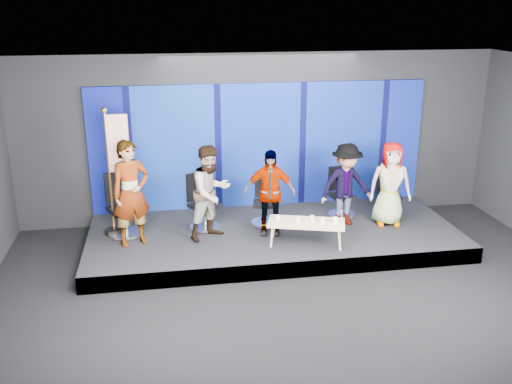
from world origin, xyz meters
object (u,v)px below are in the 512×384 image
(panelist_b, at_px, (211,192))
(chair_e, at_px, (388,199))
(panelist_d, at_px, (346,185))
(mug_b, at_px, (298,220))
(mug_d, at_px, (323,220))
(mug_c, at_px, (312,218))
(mug_e, at_px, (335,220))
(coffee_table, at_px, (306,224))
(chair_b, at_px, (203,210))
(flag_stand, at_px, (116,169))
(panelist_a, at_px, (131,193))
(chair_c, at_px, (265,208))
(chair_a, at_px, (124,215))
(chair_d, at_px, (341,200))
(mug_a, at_px, (278,218))
(panelist_e, at_px, (390,184))
(panelist_c, at_px, (269,192))

(panelist_b, bearing_deg, chair_e, -24.83)
(panelist_d, xyz_separation_m, mug_b, (-1.13, -0.80, -0.34))
(mug_b, bearing_deg, chair_e, 28.18)
(panelist_d, bearing_deg, mug_d, -138.26)
(mug_b, bearing_deg, mug_c, 15.12)
(panelist_b, bearing_deg, mug_e, -52.10)
(panelist_d, relative_size, coffee_table, 1.11)
(chair_b, distance_m, panelist_d, 2.79)
(mug_c, height_order, flag_stand, flag_stand)
(panelist_b, height_order, mug_b, panelist_b)
(panelist_d, bearing_deg, panelist_a, 173.65)
(chair_b, xyz_separation_m, chair_c, (1.21, 0.02, -0.03))
(flag_stand, bearing_deg, chair_b, 1.48)
(chair_a, xyz_separation_m, chair_d, (4.30, 0.27, -0.06))
(chair_d, distance_m, flag_stand, 4.49)
(coffee_table, xyz_separation_m, flag_stand, (-3.33, 1.02, 0.89))
(mug_a, bearing_deg, panelist_b, 160.72)
(panelist_a, relative_size, chair_b, 1.77)
(mug_d, bearing_deg, mug_b, 166.99)
(chair_a, bearing_deg, mug_c, -39.13)
(panelist_d, bearing_deg, mug_a, -167.26)
(coffee_table, bearing_deg, chair_c, 116.79)
(mug_d, bearing_deg, panelist_a, 169.07)
(chair_b, bearing_deg, mug_e, -61.67)
(chair_b, relative_size, panelist_e, 0.66)
(panelist_e, xyz_separation_m, mug_a, (-2.31, -0.49, -0.36))
(panelist_b, height_order, mug_a, panelist_b)
(mug_e, bearing_deg, coffee_table, 164.42)
(chair_d, height_order, mug_e, chair_d)
(chair_d, xyz_separation_m, panelist_d, (-0.08, -0.49, 0.48))
(chair_a, xyz_separation_m, chair_b, (1.49, 0.07, -0.03))
(chair_b, relative_size, chair_c, 1.08)
(chair_e, bearing_deg, flag_stand, -169.25)
(panelist_d, distance_m, mug_b, 1.42)
(panelist_d, height_order, mug_b, panelist_d)
(chair_b, height_order, mug_a, chair_b)
(panelist_c, distance_m, mug_a, 0.55)
(chair_c, relative_size, mug_e, 9.45)
(mug_e, bearing_deg, chair_c, 130.39)
(panelist_e, height_order, flag_stand, flag_stand)
(chair_d, distance_m, mug_c, 1.54)
(mug_b, height_order, flag_stand, flag_stand)
(panelist_a, bearing_deg, chair_e, -16.60)
(coffee_table, height_order, mug_b, mug_b)
(mug_d, relative_size, mug_e, 0.97)
(chair_c, xyz_separation_m, flag_stand, (-2.78, -0.07, 0.94))
(chair_b, distance_m, panelist_c, 1.37)
(mug_a, xyz_separation_m, mug_e, (0.98, -0.31, 0.01))
(panelist_b, xyz_separation_m, flag_stand, (-1.68, 0.44, 0.40))
(panelist_a, height_order, mug_c, panelist_a)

